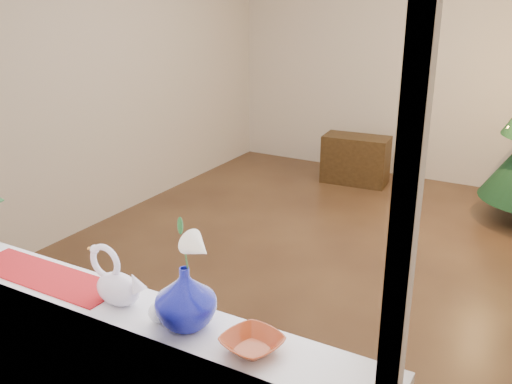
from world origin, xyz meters
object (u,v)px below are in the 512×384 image
blue_vase (185,293)px  side_table (356,160)px  swan (117,277)px  paperweight (159,312)px  amber_dish (252,345)px

blue_vase → side_table: blue_vase is taller
swan → paperweight: size_ratio=3.31×
paperweight → side_table: bearing=100.9°
paperweight → side_table: 4.52m
blue_vase → side_table: 4.53m
amber_dish → side_table: (-1.21, 4.37, -0.68)m
side_table → blue_vase: bearing=-82.8°
swan → amber_dish: (0.58, -0.01, -0.09)m
paperweight → amber_dish: size_ratio=0.47×
swan → paperweight: (0.21, -0.03, -0.07)m
swan → side_table: (-0.63, 4.36, -0.77)m
blue_vase → paperweight: blue_vase is taller
swan → paperweight: 0.23m
side_table → amber_dish: bearing=-79.5°
swan → side_table: 4.47m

